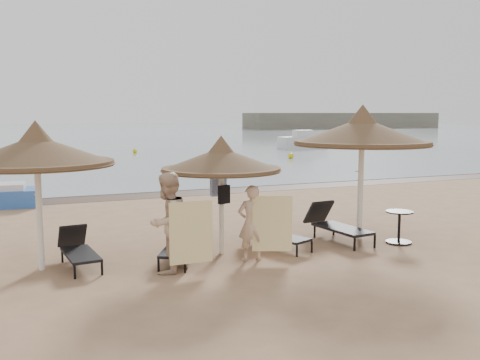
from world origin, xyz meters
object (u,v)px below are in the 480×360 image
Objects in this scene: person_right at (251,217)px; lounger_near_left at (181,243)px; palapa_center at (221,160)px; side_table at (399,228)px; lounger_far_left at (78,249)px; palapa_right at (362,132)px; lounger_near_right at (273,232)px; palapa_left at (36,151)px; lounger_far_right at (335,224)px; pedal_boat at (1,195)px; person_left at (167,215)px.

lounger_near_left is at bearing -18.22° from person_right.
side_table is at bearing -9.75° from palapa_center.
palapa_center is 1.92m from lounger_near_left.
side_table is at bearing -13.56° from lounger_far_left.
palapa_right is at bearing 0.29° from palapa_center.
side_table is (2.85, -0.76, 0.02)m from lounger_near_right.
palapa_left is at bearing 156.42° from lounger_near_right.
lounger_near_left is 3.85m from lounger_far_right.
pedal_boat is (-0.93, 7.85, -1.88)m from palapa_left.
palapa_left is at bearing 178.06° from lounger_far_left.
palapa_left is 5.22m from lounger_near_right.
person_left is at bearing -66.26° from pedal_boat.
person_left is at bearing 11.18° from person_right.
palapa_center is 1.42× the size of person_right.
palapa_right is (7.11, -0.17, 0.26)m from palapa_left.
palapa_right is 3.16m from lounger_near_right.
lounger_far_right is (3.84, 0.26, 0.05)m from lounger_near_left.
lounger_far_left is 3.48m from person_right.
lounger_far_right reaches higher than lounger_near_left.
side_table reaches higher than lounger_far_left.
side_table is 5.55m from person_left.
person_right reaches higher than pedal_boat.
lounger_far_right is at bearing 152.89° from person_left.
lounger_far_right is 4.48m from person_left.
palapa_center reaches higher than lounger_near_left.
lounger_far_left is at bearing -76.73° from person_left.
lounger_far_left is at bearing 178.02° from palapa_right.
lounger_near_right is 1.66m from lounger_far_right.
palapa_left is at bearing -66.34° from person_left.
person_left is (-4.30, -1.01, 0.71)m from lounger_far_right.
palapa_right is 6.80m from lounger_far_left.
pedal_boat is (-5.77, 7.98, 0.05)m from lounger_near_right.
person_right is (-2.53, -0.86, 0.51)m from lounger_far_right.
lounger_far_right is at bearing -154.75° from person_right.
side_table is 0.42× the size of person_right.
lounger_far_right is 2.64× the size of side_table.
palapa_left is 6.77m from lounger_far_right.
lounger_far_left is 0.77× the size of person_left.
person_left is (1.52, -1.12, 0.77)m from lounger_far_left.
lounger_far_left is 7.07m from side_table.
lounger_far_right is at bearing -19.52° from lounger_near_right.
lounger_near_left is at bearing -61.87° from pedal_boat.
lounger_near_left is (-4.45, -0.15, -2.19)m from palapa_right.
side_table is (1.19, -0.83, -0.03)m from lounger_far_right.
lounger_far_right is at bearing 2.58° from palapa_center.
person_left is at bearing -26.02° from palapa_left.
lounger_near_left is 1.16m from person_left.
lounger_near_left is (2.66, -0.33, -1.93)m from palapa_left.
lounger_far_right is (5.82, -0.11, 0.06)m from lounger_far_left.
palapa_left reaches higher than lounger_far_left.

